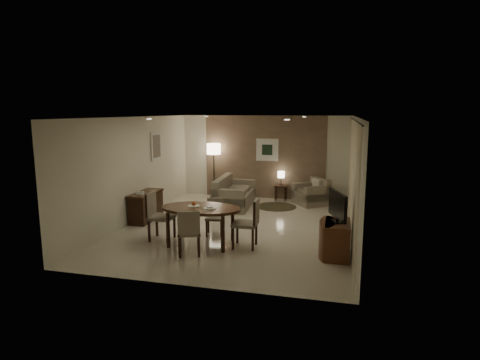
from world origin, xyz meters
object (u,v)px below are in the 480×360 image
(tv_cabinet, at_px, (337,239))
(dining_table, at_px, (201,226))
(chair_right, at_px, (245,223))
(side_table, at_px, (281,193))
(armchair, at_px, (311,192))
(floor_lamp, at_px, (214,171))
(chair_left, at_px, (162,217))
(console_desk, at_px, (146,206))
(chair_far, at_px, (215,217))
(chair_near, at_px, (189,232))
(sofa, at_px, (235,192))

(tv_cabinet, relative_size, dining_table, 0.52)
(chair_right, height_order, side_table, chair_right)
(chair_right, xyz_separation_m, armchair, (1.07, 4.30, -0.12))
(floor_lamp, bearing_deg, chair_left, -87.24)
(console_desk, xyz_separation_m, chair_far, (2.13, -0.77, 0.04))
(chair_near, distance_m, armchair, 5.40)
(chair_near, bearing_deg, dining_table, -113.49)
(chair_near, height_order, armchair, chair_near)
(floor_lamp, bearing_deg, tv_cabinet, -49.20)
(side_table, bearing_deg, dining_table, -102.53)
(console_desk, xyz_separation_m, tv_cabinet, (4.89, -1.50, -0.03))
(armchair, bearing_deg, chair_near, -58.78)
(console_desk, relative_size, side_table, 2.44)
(console_desk, distance_m, chair_right, 3.31)
(dining_table, height_order, side_table, dining_table)
(chair_right, relative_size, armchair, 1.15)
(dining_table, xyz_separation_m, floor_lamp, (-1.17, 4.61, 0.49))
(chair_right, height_order, floor_lamp, floor_lamp)
(chair_left, distance_m, floor_lamp, 4.56)
(chair_left, bearing_deg, chair_right, -93.50)
(side_table, bearing_deg, chair_far, -103.47)
(chair_far, bearing_deg, chair_right, -47.71)
(console_desk, height_order, chair_right, chair_right)
(dining_table, height_order, chair_near, chair_near)
(dining_table, bearing_deg, floor_lamp, 104.28)
(tv_cabinet, height_order, sofa, sofa)
(tv_cabinet, relative_size, chair_right, 0.87)
(console_desk, bearing_deg, dining_table, -35.45)
(chair_left, relative_size, floor_lamp, 0.59)
(chair_far, relative_size, chair_right, 0.80)
(dining_table, bearing_deg, chair_far, 83.08)
(chair_far, relative_size, floor_lamp, 0.47)
(tv_cabinet, xyz_separation_m, chair_left, (-3.80, 0.12, 0.18))
(tv_cabinet, distance_m, dining_table, 2.85)
(chair_far, height_order, floor_lamp, floor_lamp)
(console_desk, bearing_deg, chair_near, -46.26)
(tv_cabinet, height_order, armchair, armchair)
(sofa, distance_m, floor_lamp, 1.56)
(dining_table, height_order, chair_far, chair_far)
(chair_far, distance_m, chair_left, 1.21)
(dining_table, distance_m, chair_far, 0.69)
(armchair, bearing_deg, console_desk, -91.07)
(chair_near, bearing_deg, side_table, -122.47)
(dining_table, height_order, chair_right, chair_right)
(sofa, bearing_deg, dining_table, -179.47)
(chair_near, bearing_deg, floor_lamp, -98.86)
(console_desk, distance_m, floor_lamp, 3.32)
(console_desk, distance_m, chair_near, 2.92)
(sofa, height_order, floor_lamp, floor_lamp)
(chair_near, height_order, chair_right, chair_right)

